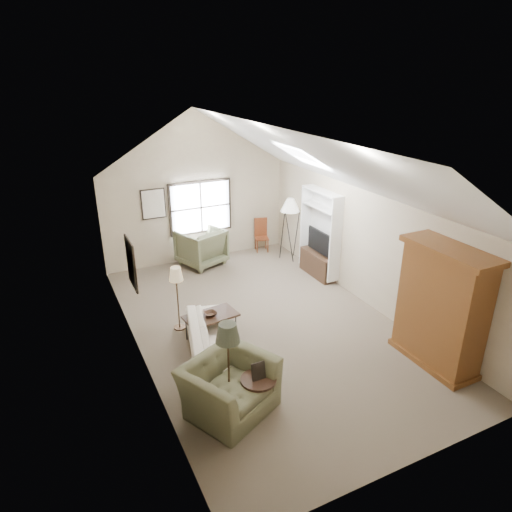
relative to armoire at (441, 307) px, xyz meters
name	(u,v)px	position (x,y,z in m)	size (l,w,h in m)	color
room_shell	(266,170)	(-2.18, 2.40, 2.11)	(5.01, 8.01, 4.00)	brown
window	(201,207)	(-2.08, 6.36, 0.35)	(1.72, 0.08, 1.42)	black
skylight	(302,156)	(-0.88, 3.30, 2.12)	(0.80, 1.20, 0.52)	white
wall_art	(143,231)	(-4.06, 4.34, 0.63)	(1.97, 3.71, 0.88)	black
armoire	(441,307)	(0.00, 0.00, 0.00)	(0.60, 1.50, 2.20)	brown
tv_alcove	(320,232)	(0.16, 4.00, 0.05)	(0.32, 1.30, 2.10)	white
media_console	(318,264)	(0.14, 4.00, -0.80)	(0.34, 1.18, 0.60)	#382316
tv_panel	(319,241)	(0.14, 4.00, -0.18)	(0.05, 0.90, 0.55)	black
sofa	(214,340)	(-3.47, 1.87, -0.78)	(2.20, 0.86, 0.64)	white
armchair_near	(229,387)	(-3.78, 0.45, -0.68)	(1.29, 1.12, 0.84)	#5D5D41
armchair_far	(201,247)	(-2.26, 5.96, -0.61)	(1.05, 1.08, 0.98)	#6C6E4D
coffee_table	(211,327)	(-3.32, 2.45, -0.84)	(1.00, 0.56, 0.51)	#321C14
bowl	(211,314)	(-3.32, 2.45, -0.56)	(0.24, 0.24, 0.06)	#361F16
side_table	(258,393)	(-3.37, 0.27, -0.82)	(0.55, 0.55, 0.55)	#362316
side_chair	(262,235)	(-0.39, 6.10, -0.63)	(0.37, 0.37, 0.94)	maroon
tripod_lamp	(290,229)	(0.02, 5.24, -0.23)	(0.51, 0.51, 1.75)	silver
dark_lamp	(229,367)	(-3.77, 0.47, -0.33)	(0.37, 0.37, 1.54)	#2B2E20
tan_lamp	(178,298)	(-3.77, 3.07, -0.41)	(0.28, 0.28, 1.38)	tan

